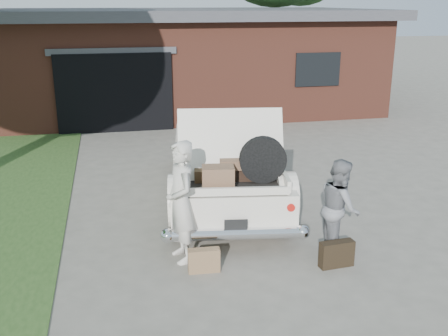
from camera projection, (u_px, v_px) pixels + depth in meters
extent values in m
plane|color=gray|center=(233.00, 250.00, 7.83)|extent=(90.00, 90.00, 0.00)
cube|color=brown|center=(185.00, 63.00, 18.28)|extent=(12.00, 7.00, 3.00)
cube|color=#4C4C51|center=(184.00, 14.00, 17.78)|extent=(12.80, 7.80, 0.30)
cube|color=black|center=(115.00, 93.00, 14.68)|extent=(3.20, 0.30, 2.20)
cube|color=#4C4C51|center=(112.00, 51.00, 14.26)|extent=(3.50, 0.12, 0.18)
cube|color=black|center=(318.00, 69.00, 15.69)|extent=(1.40, 0.08, 1.00)
cylinder|color=#38281E|center=(274.00, 24.00, 23.77)|extent=(0.44, 0.44, 5.14)
cube|color=silver|center=(224.00, 167.00, 9.73)|extent=(2.54, 5.04, 0.63)
cube|color=#BBB3A5|center=(223.00, 135.00, 9.84)|extent=(1.86, 2.15, 0.50)
cube|color=black|center=(220.00, 125.00, 10.71)|extent=(1.49, 0.30, 0.42)
cube|color=black|center=(227.00, 149.00, 8.97)|extent=(1.49, 0.30, 0.42)
cylinder|color=black|center=(177.00, 217.00, 8.21)|extent=(0.31, 0.66, 0.64)
cylinder|color=black|center=(284.00, 214.00, 8.31)|extent=(0.31, 0.66, 0.64)
cylinder|color=black|center=(180.00, 158.00, 11.32)|extent=(0.31, 0.66, 0.64)
cylinder|color=black|center=(258.00, 156.00, 11.43)|extent=(0.31, 0.66, 0.64)
cylinder|color=silver|center=(236.00, 234.00, 7.46)|extent=(1.98, 0.47, 0.17)
cylinder|color=#A5140F|center=(179.00, 210.00, 7.36)|extent=(0.13, 0.11, 0.12)
cylinder|color=#A5140F|center=(291.00, 207.00, 7.46)|extent=(0.13, 0.11, 0.12)
cube|color=black|center=(236.00, 225.00, 7.40)|extent=(0.33, 0.07, 0.16)
cube|color=black|center=(232.00, 183.00, 7.89)|extent=(1.64, 1.27, 0.04)
cube|color=silver|center=(181.00, 178.00, 7.81)|extent=(0.22, 1.06, 0.17)
cube|color=silver|center=(283.00, 176.00, 7.91)|extent=(0.22, 1.06, 0.17)
cube|color=silver|center=(235.00, 191.00, 7.37)|extent=(1.53, 0.29, 0.12)
cube|color=silver|center=(231.00, 144.00, 8.02)|extent=(1.67, 0.72, 1.03)
cube|color=#4C3720|center=(213.00, 174.00, 7.96)|extent=(0.61, 0.44, 0.18)
cube|color=brown|center=(218.00, 177.00, 7.59)|extent=(0.50, 0.37, 0.32)
cube|color=black|center=(237.00, 173.00, 8.01)|extent=(0.58, 0.43, 0.17)
cube|color=brown|center=(233.00, 164.00, 7.92)|extent=(0.44, 0.32, 0.14)
cylinder|color=black|center=(263.00, 160.00, 7.76)|extent=(0.72, 0.26, 0.70)
imported|color=beige|center=(181.00, 202.00, 7.29)|extent=(0.52, 0.70, 1.75)
imported|color=gray|center=(339.00, 207.00, 7.53)|extent=(0.64, 0.77, 1.44)
cube|color=#8F6B49|center=(204.00, 260.00, 7.15)|extent=(0.44, 0.16, 0.34)
cube|color=black|center=(337.00, 254.00, 7.29)|extent=(0.50, 0.19, 0.38)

